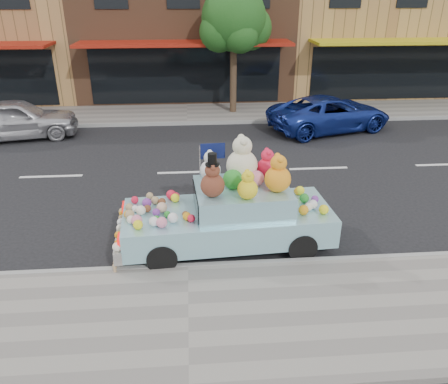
{
  "coord_description": "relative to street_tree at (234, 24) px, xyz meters",
  "views": [
    {
      "loc": [
        0.15,
        -12.13,
        5.04
      ],
      "look_at": [
        0.77,
        -4.11,
        1.25
      ],
      "focal_mm": 35.0,
      "sensor_mm": 36.0,
      "label": 1
    }
  ],
  "objects": [
    {
      "name": "near_sidewalk",
      "position": [
        -2.03,
        -13.05,
        -3.63
      ],
      "size": [
        60.0,
        3.0,
        0.12
      ],
      "primitive_type": "cube",
      "color": "gray",
      "rests_on": "ground"
    },
    {
      "name": "far_kerb",
      "position": [
        -2.03,
        -1.55,
        -3.63
      ],
      "size": [
        60.0,
        0.12,
        0.13
      ],
      "primitive_type": "cube",
      "color": "gray",
      "rests_on": "ground"
    },
    {
      "name": "street_tree",
      "position": [
        0.0,
        0.0,
        0.0
      ],
      "size": [
        3.0,
        2.7,
        5.22
      ],
      "color": "#38281C",
      "rests_on": "ground"
    },
    {
      "name": "ground",
      "position": [
        -2.03,
        -6.55,
        -3.69
      ],
      "size": [
        120.0,
        120.0,
        0.0
      ],
      "primitive_type": "plane",
      "color": "black",
      "rests_on": "ground"
    },
    {
      "name": "near_kerb",
      "position": [
        -2.03,
        -11.55,
        -3.63
      ],
      "size": [
        60.0,
        0.12,
        0.13
      ],
      "primitive_type": "cube",
      "color": "gray",
      "rests_on": "ground"
    },
    {
      "name": "car_blue",
      "position": [
        3.44,
        -2.68,
        -3.04
      ],
      "size": [
        5.16,
        3.45,
        1.31
      ],
      "primitive_type": "imported",
      "rotation": [
        0.0,
        0.0,
        1.86
      ],
      "color": "navy",
      "rests_on": "ground"
    },
    {
      "name": "far_sidewalk",
      "position": [
        -2.03,
        -0.05,
        -3.63
      ],
      "size": [
        60.0,
        3.0,
        0.12
      ],
      "primitive_type": "cube",
      "color": "gray",
      "rests_on": "ground"
    },
    {
      "name": "car_silver",
      "position": [
        -8.18,
        -2.78,
        -2.97
      ],
      "size": [
        4.5,
        2.48,
        1.45
      ],
      "primitive_type": "imported",
      "rotation": [
        0.0,
        0.0,
        1.76
      ],
      "color": "#BCBBC0",
      "rests_on": "ground"
    },
    {
      "name": "storefront_mid",
      "position": [
        -2.03,
        5.42,
        -0.05
      ],
      "size": [
        10.0,
        9.8,
        7.3
      ],
      "color": "brown",
      "rests_on": "ground"
    },
    {
      "name": "art_car",
      "position": [
        -1.13,
        -10.66,
        -2.88
      ],
      "size": [
        4.58,
        2.02,
        2.31
      ],
      "rotation": [
        0.0,
        0.0,
        0.06
      ],
      "color": "black",
      "rests_on": "ground"
    },
    {
      "name": "storefront_right",
      "position": [
        7.97,
        5.42,
        -0.05
      ],
      "size": [
        10.0,
        9.8,
        7.3
      ],
      "color": "#AA7F47",
      "rests_on": "ground"
    }
  ]
}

